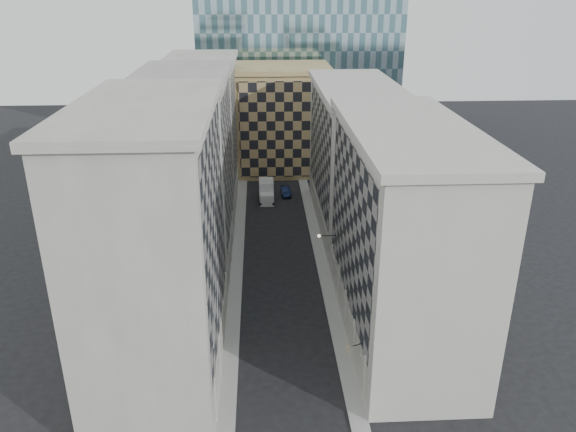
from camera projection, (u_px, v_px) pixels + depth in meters
name	position (u px, v px, depth m)	size (l,w,h in m)	color
sidewalk_west	(237.00, 262.00, 69.52)	(1.50, 100.00, 0.15)	gray
sidewalk_east	(321.00, 260.00, 70.02)	(1.50, 100.00, 0.15)	gray
bldg_left_a	(158.00, 243.00, 47.22)	(10.80, 22.80, 23.70)	gray
bldg_left_b	(188.00, 169.00, 67.69)	(10.80, 22.80, 22.70)	gray
bldg_left_c	(204.00, 129.00, 88.17)	(10.80, 22.80, 21.70)	gray
bldg_right_a	(401.00, 234.00, 52.52)	(10.80, 26.80, 20.70)	#B3B0A4
bldg_right_b	(354.00, 157.00, 77.59)	(10.80, 28.80, 19.70)	#B3B0A4
tan_block	(282.00, 119.00, 101.20)	(16.80, 14.80, 18.80)	#9C8252
church_tower	(268.00, 12.00, 107.37)	(7.20, 7.20, 51.50)	#292520
flagpoles_left	(216.00, 313.00, 44.32)	(0.10, 6.33, 2.33)	gray
bracket_lamp	(321.00, 236.00, 62.09)	(1.98, 0.36, 0.36)	black
box_truck	(266.00, 192.00, 89.16)	(2.31, 5.58, 3.05)	silver
dark_car	(286.00, 191.00, 91.51)	(1.45, 4.17, 1.37)	#0F1739
shop_sign	(349.00, 349.00, 46.85)	(1.25, 0.68, 0.79)	black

